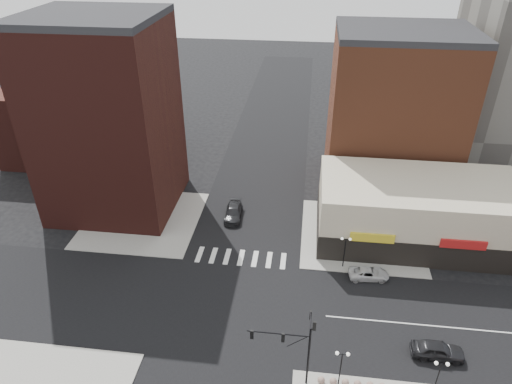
{
  "coord_description": "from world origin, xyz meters",
  "views": [
    {
      "loc": [
        6.95,
        -34.11,
        35.34
      ],
      "look_at": [
        2.04,
        5.63,
        11.0
      ],
      "focal_mm": 32.0,
      "sensor_mm": 36.0,
      "label": 1
    }
  ],
  "objects_px": {
    "street_lamp_se_b": "(440,370)",
    "white_suv": "(369,273)",
    "street_lamp_ne": "(345,245)",
    "street_lamp_se_a": "(342,360)",
    "dark_sedan_north": "(233,212)",
    "dark_sedan_east": "(438,350)",
    "traffic_signal": "(298,341)"
  },
  "relations": [
    {
      "from": "street_lamp_se_a",
      "to": "white_suv",
      "type": "bearing_deg",
      "value": 75.23
    },
    {
      "from": "traffic_signal",
      "to": "street_lamp_se_a",
      "type": "xyz_separation_m",
      "value": [
        3.76,
        -0.17,
        -1.67
      ]
    },
    {
      "from": "traffic_signal",
      "to": "street_lamp_ne",
      "type": "distance_m",
      "value": 16.62
    },
    {
      "from": "street_lamp_se_b",
      "to": "white_suv",
      "type": "xyz_separation_m",
      "value": [
        -4.18,
        14.5,
        -2.66
      ]
    },
    {
      "from": "street_lamp_ne",
      "to": "white_suv",
      "type": "xyz_separation_m",
      "value": [
        2.82,
        -1.5,
        -2.66
      ]
    },
    {
      "from": "traffic_signal",
      "to": "street_lamp_se_a",
      "type": "bearing_deg",
      "value": -2.57
    },
    {
      "from": "street_lamp_se_a",
      "to": "street_lamp_se_b",
      "type": "distance_m",
      "value": 8.0
    },
    {
      "from": "street_lamp_se_a",
      "to": "street_lamp_ne",
      "type": "distance_m",
      "value": 16.03
    },
    {
      "from": "traffic_signal",
      "to": "street_lamp_se_b",
      "type": "xyz_separation_m",
      "value": [
        11.76,
        -0.17,
        -1.67
      ]
    },
    {
      "from": "street_lamp_se_a",
      "to": "street_lamp_ne",
      "type": "xyz_separation_m",
      "value": [
        1.0,
        16.0,
        0.0
      ]
    },
    {
      "from": "traffic_signal",
      "to": "dark_sedan_north",
      "type": "xyz_separation_m",
      "value": [
        -9.65,
        24.49,
        -4.18
      ]
    },
    {
      "from": "white_suv",
      "to": "dark_sedan_north",
      "type": "height_order",
      "value": "dark_sedan_north"
    },
    {
      "from": "street_lamp_se_b",
      "to": "dark_sedan_east",
      "type": "bearing_deg",
      "value": 74.15
    },
    {
      "from": "dark_sedan_north",
      "to": "street_lamp_se_b",
      "type": "bearing_deg",
      "value": -51.9
    },
    {
      "from": "white_suv",
      "to": "dark_sedan_north",
      "type": "xyz_separation_m",
      "value": [
        -17.24,
        10.15,
        0.15
      ]
    },
    {
      "from": "street_lamp_se_b",
      "to": "white_suv",
      "type": "bearing_deg",
      "value": 106.07
    },
    {
      "from": "traffic_signal",
      "to": "street_lamp_se_b",
      "type": "height_order",
      "value": "traffic_signal"
    },
    {
      "from": "street_lamp_se_a",
      "to": "dark_sedan_north",
      "type": "relative_size",
      "value": 0.77
    },
    {
      "from": "traffic_signal",
      "to": "dark_sedan_north",
      "type": "relative_size",
      "value": 1.44
    },
    {
      "from": "dark_sedan_north",
      "to": "dark_sedan_east",
      "type": "bearing_deg",
      "value": -44.92
    },
    {
      "from": "white_suv",
      "to": "dark_sedan_east",
      "type": "distance_m",
      "value": 11.58
    },
    {
      "from": "street_lamp_ne",
      "to": "dark_sedan_north",
      "type": "xyz_separation_m",
      "value": [
        -14.41,
        8.65,
        -2.51
      ]
    },
    {
      "from": "white_suv",
      "to": "dark_sedan_north",
      "type": "bearing_deg",
      "value": 54.14
    },
    {
      "from": "street_lamp_ne",
      "to": "white_suv",
      "type": "distance_m",
      "value": 4.16
    },
    {
      "from": "traffic_signal",
      "to": "white_suv",
      "type": "height_order",
      "value": "traffic_signal"
    },
    {
      "from": "street_lamp_se_a",
      "to": "street_lamp_se_b",
      "type": "bearing_deg",
      "value": 0.0
    },
    {
      "from": "street_lamp_ne",
      "to": "street_lamp_se_b",
      "type": "bearing_deg",
      "value": -66.37
    },
    {
      "from": "street_lamp_se_b",
      "to": "white_suv",
      "type": "height_order",
      "value": "street_lamp_se_b"
    },
    {
      "from": "traffic_signal",
      "to": "white_suv",
      "type": "bearing_deg",
      "value": 62.1
    },
    {
      "from": "street_lamp_se_a",
      "to": "dark_sedan_east",
      "type": "bearing_deg",
      "value": 24.79
    },
    {
      "from": "street_lamp_se_a",
      "to": "dark_sedan_east",
      "type": "relative_size",
      "value": 0.86
    },
    {
      "from": "street_lamp_ne",
      "to": "dark_sedan_east",
      "type": "bearing_deg",
      "value": -55.06
    }
  ]
}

